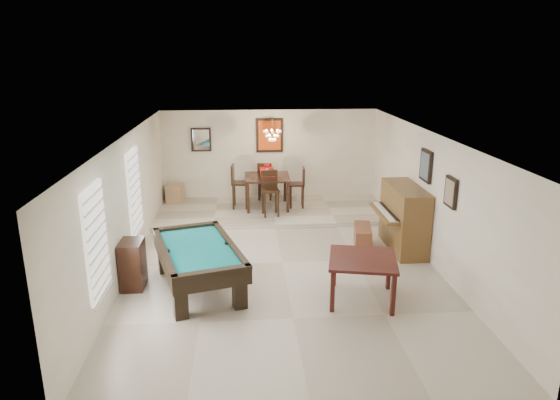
{
  "coord_description": "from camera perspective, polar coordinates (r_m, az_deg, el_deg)",
  "views": [
    {
      "loc": [
        -0.76,
        -9.37,
        4.1
      ],
      "look_at": [
        0.0,
        0.6,
        1.15
      ],
      "focal_mm": 32.0,
      "sensor_mm": 36.0,
      "label": 1
    }
  ],
  "objects": [
    {
      "name": "dining_table",
      "position": [
        13.3,
        -1.47,
        1.2
      ],
      "size": [
        1.19,
        1.19,
        0.97
      ],
      "primitive_type": null,
      "rotation": [
        0.0,
        0.0,
        -0.01
      ],
      "color": "black",
      "rests_on": "dining_step"
    },
    {
      "name": "dining_chair_north",
      "position": [
        14.06,
        -1.73,
        2.24
      ],
      "size": [
        0.44,
        0.44,
        1.07
      ],
      "primitive_type": null,
      "rotation": [
        0.0,
        0.0,
        3.03
      ],
      "color": "black",
      "rests_on": "dining_step"
    },
    {
      "name": "wall_back",
      "position": [
        14.17,
        -1.2,
        5.04
      ],
      "size": [
        6.0,
        0.04,
        2.6
      ],
      "primitive_type": "cube",
      "color": "silver",
      "rests_on": "ground_plane"
    },
    {
      "name": "ground_plane",
      "position": [
        10.26,
        0.26,
        -7.18
      ],
      "size": [
        6.0,
        9.0,
        0.02
      ],
      "primitive_type": "cube",
      "color": "beige"
    },
    {
      "name": "back_painting",
      "position": [
        14.02,
        -1.21,
        7.41
      ],
      "size": [
        0.75,
        0.06,
        0.95
      ],
      "primitive_type": "cube",
      "color": "#D84C14",
      "rests_on": "wall_back"
    },
    {
      "name": "wall_right",
      "position": [
        10.47,
        16.86,
        0.21
      ],
      "size": [
        0.04,
        9.0,
        2.6
      ],
      "primitive_type": "cube",
      "color": "silver",
      "rests_on": "ground_plane"
    },
    {
      "name": "window_left_rear",
      "position": [
        10.56,
        -16.29,
        0.96
      ],
      "size": [
        0.06,
        1.0,
        1.7
      ],
      "primitive_type": "cube",
      "color": "white",
      "rests_on": "wall_left"
    },
    {
      "name": "upright_piano",
      "position": [
        11.0,
        13.18,
        -2.03
      ],
      "size": [
        0.94,
        1.67,
        1.39
      ],
      "primitive_type": null,
      "color": "brown",
      "rests_on": "ground_plane"
    },
    {
      "name": "dining_chair_south",
      "position": [
        12.58,
        -1.09,
        0.71
      ],
      "size": [
        0.47,
        0.47,
        1.14
      ],
      "primitive_type": null,
      "rotation": [
        0.0,
        0.0,
        0.11
      ],
      "color": "black",
      "rests_on": "dining_step"
    },
    {
      "name": "back_mirror",
      "position": [
        14.06,
        -9.01,
        6.83
      ],
      "size": [
        0.55,
        0.06,
        0.65
      ],
      "primitive_type": "cube",
      "color": "white",
      "rests_on": "wall_back"
    },
    {
      "name": "flower_vase",
      "position": [
        13.15,
        -1.49,
        3.71
      ],
      "size": [
        0.15,
        0.15,
        0.22
      ],
      "primitive_type": null,
      "rotation": [
        0.0,
        0.0,
        -0.15
      ],
      "color": "#A5110E",
      "rests_on": "dining_table"
    },
    {
      "name": "right_picture_lower",
      "position": [
        9.46,
        18.95,
        0.84
      ],
      "size": [
        0.06,
        0.45,
        0.55
      ],
      "primitive_type": "cube",
      "color": "gray",
      "rests_on": "wall_right"
    },
    {
      "name": "dining_chair_east",
      "position": [
        13.31,
        1.92,
        1.47
      ],
      "size": [
        0.43,
        0.43,
        1.08
      ],
      "primitive_type": null,
      "rotation": [
        0.0,
        0.0,
        -1.64
      ],
      "color": "black",
      "rests_on": "dining_step"
    },
    {
      "name": "wall_front",
      "position": [
        5.66,
        4.02,
        -13.22
      ],
      "size": [
        6.0,
        0.04,
        2.6
      ],
      "primitive_type": "cube",
      "color": "silver",
      "rests_on": "ground_plane"
    },
    {
      "name": "piano_bench",
      "position": [
        11.03,
        9.42,
        -4.24
      ],
      "size": [
        0.49,
        0.93,
        0.49
      ],
      "primitive_type": "cube",
      "rotation": [
        0.0,
        0.0,
        -0.18
      ],
      "color": "brown",
      "rests_on": "ground_plane"
    },
    {
      "name": "corner_bench",
      "position": [
        14.19,
        -11.89,
        0.79
      ],
      "size": [
        0.48,
        0.57,
        0.47
      ],
      "primitive_type": "cube",
      "rotation": [
        0.0,
        0.0,
        -0.11
      ],
      "color": "tan",
      "rests_on": "dining_step"
    },
    {
      "name": "wall_left",
      "position": [
        10.03,
        -17.08,
        -0.51
      ],
      "size": [
        0.04,
        9.0,
        2.6
      ],
      "primitive_type": "cube",
      "color": "silver",
      "rests_on": "ground_plane"
    },
    {
      "name": "dining_step",
      "position": [
        13.27,
        -0.87,
        -1.29
      ],
      "size": [
        6.0,
        2.5,
        0.12
      ],
      "primitive_type": "cube",
      "color": "beige",
      "rests_on": "ground_plane"
    },
    {
      "name": "chandelier",
      "position": [
        12.73,
        -0.89,
        7.86
      ],
      "size": [
        0.44,
        0.44,
        0.6
      ],
      "primitive_type": null,
      "color": "#FFE5B2",
      "rests_on": "ceiling"
    },
    {
      "name": "dining_chair_west",
      "position": [
        13.27,
        -4.58,
        1.55
      ],
      "size": [
        0.47,
        0.47,
        1.16
      ],
      "primitive_type": null,
      "rotation": [
        0.0,
        0.0,
        1.48
      ],
      "color": "black",
      "rests_on": "dining_step"
    },
    {
      "name": "apothecary_chest",
      "position": [
        9.45,
        -16.47,
        -7.07
      ],
      "size": [
        0.39,
        0.59,
        0.88
      ],
      "primitive_type": "cube",
      "color": "black",
      "rests_on": "ground_plane"
    },
    {
      "name": "window_left_front",
      "position": [
        7.97,
        -20.24,
        -4.42
      ],
      "size": [
        0.06,
        1.0,
        1.7
      ],
      "primitive_type": "cube",
      "color": "white",
      "rests_on": "wall_left"
    },
    {
      "name": "pool_table",
      "position": [
        9.14,
        -9.27,
        -7.7
      ],
      "size": [
        1.88,
        2.62,
        0.79
      ],
      "primitive_type": null,
      "rotation": [
        0.0,
        0.0,
        0.28
      ],
      "color": "black",
      "rests_on": "ground_plane"
    },
    {
      "name": "square_table",
      "position": [
        8.75,
        9.34,
        -8.89
      ],
      "size": [
        1.33,
        1.33,
        0.77
      ],
      "primitive_type": null,
      "rotation": [
        0.0,
        0.0,
        -0.21
      ],
      "color": "black",
      "rests_on": "ground_plane"
    },
    {
      "name": "ceiling",
      "position": [
        9.51,
        0.28,
        7.38
      ],
      "size": [
        6.0,
        9.0,
        0.04
      ],
      "primitive_type": "cube",
      "color": "white",
      "rests_on": "wall_back"
    },
    {
      "name": "right_picture_upper",
      "position": [
        10.59,
        16.35,
        3.78
      ],
      "size": [
        0.06,
        0.55,
        0.65
      ],
      "primitive_type": "cube",
      "color": "slate",
      "rests_on": "wall_right"
    }
  ]
}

